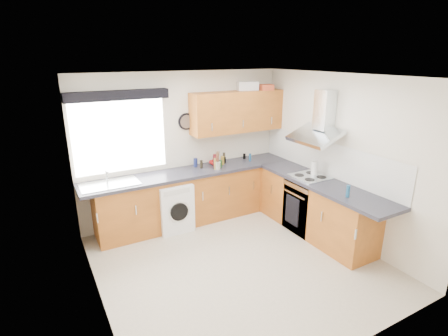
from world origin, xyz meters
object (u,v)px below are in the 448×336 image
oven (308,205)px  extractor_hood (320,122)px  upper_cabinets (237,112)px  washing_machine (173,206)px

oven → extractor_hood: (0.10, -0.00, 1.34)m
oven → upper_cabinets: 1.99m
washing_machine → oven: bearing=-29.4°
oven → washing_machine: size_ratio=1.06×
oven → washing_machine: bearing=149.9°
extractor_hood → washing_machine: (-2.00, 1.10, -1.37)m
washing_machine → extractor_hood: bearing=-28.1°
upper_cabinets → oven: bearing=-67.5°
extractor_hood → washing_machine: 2.66m
oven → extractor_hood: bearing=-0.0°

